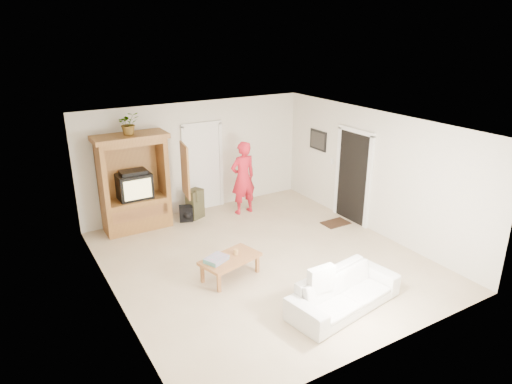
% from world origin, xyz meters
% --- Properties ---
extents(floor, '(6.00, 6.00, 0.00)m').
position_xyz_m(floor, '(0.00, 0.00, 0.00)').
color(floor, tan).
rests_on(floor, ground).
extents(ceiling, '(6.00, 6.00, 0.00)m').
position_xyz_m(ceiling, '(0.00, 0.00, 2.60)').
color(ceiling, white).
rests_on(ceiling, floor).
extents(wall_back, '(5.50, 0.00, 5.50)m').
position_xyz_m(wall_back, '(0.00, 3.00, 1.30)').
color(wall_back, silver).
rests_on(wall_back, floor).
extents(wall_front, '(5.50, 0.00, 5.50)m').
position_xyz_m(wall_front, '(0.00, -3.00, 1.30)').
color(wall_front, silver).
rests_on(wall_front, floor).
extents(wall_left, '(0.00, 6.00, 6.00)m').
position_xyz_m(wall_left, '(-2.75, 0.00, 1.30)').
color(wall_left, silver).
rests_on(wall_left, floor).
extents(wall_right, '(0.00, 6.00, 6.00)m').
position_xyz_m(wall_right, '(2.75, 0.00, 1.30)').
color(wall_right, silver).
rests_on(wall_right, floor).
extents(armoire, '(1.82, 1.14, 2.10)m').
position_xyz_m(armoire, '(-1.58, 2.66, 0.91)').
color(armoire, olive).
rests_on(armoire, floor).
extents(door_back, '(0.85, 0.05, 2.04)m').
position_xyz_m(door_back, '(0.15, 2.97, 1.02)').
color(door_back, white).
rests_on(door_back, floor).
extents(doorway_right, '(0.05, 0.90, 2.04)m').
position_xyz_m(doorway_right, '(2.73, 0.60, 1.02)').
color(doorway_right, black).
rests_on(doorway_right, floor).
extents(framed_picture, '(0.03, 0.60, 0.48)m').
position_xyz_m(framed_picture, '(2.73, 1.90, 1.60)').
color(framed_picture, black).
rests_on(framed_picture, wall_right).
extents(doormat, '(0.60, 0.40, 0.02)m').
position_xyz_m(doormat, '(2.30, 0.60, 0.01)').
color(doormat, '#382316').
rests_on(doormat, floor).
extents(plant, '(0.44, 0.38, 0.47)m').
position_xyz_m(plant, '(-1.60, 2.63, 2.34)').
color(plant, '#4C7238').
rests_on(plant, armoire).
extents(man, '(0.65, 0.44, 1.74)m').
position_xyz_m(man, '(0.83, 2.23, 0.87)').
color(man, red).
rests_on(man, floor).
extents(sofa, '(2.03, 1.05, 0.57)m').
position_xyz_m(sofa, '(0.27, -1.99, 0.28)').
color(sofa, silver).
rests_on(sofa, floor).
extents(coffee_table, '(1.16, 0.82, 0.39)m').
position_xyz_m(coffee_table, '(-0.83, -0.25, 0.34)').
color(coffee_table, '#9E6A36').
rests_on(coffee_table, floor).
extents(towel, '(0.46, 0.41, 0.08)m').
position_xyz_m(towel, '(-1.10, -0.25, 0.43)').
color(towel, '#C9438C').
rests_on(towel, coffee_table).
extents(candle, '(0.08, 0.08, 0.10)m').
position_xyz_m(candle, '(-0.69, -0.20, 0.44)').
color(candle, tan).
rests_on(candle, coffee_table).
extents(backpack_black, '(0.35, 0.27, 0.37)m').
position_xyz_m(backpack_black, '(-0.56, 2.43, 0.19)').
color(backpack_black, black).
rests_on(backpack_black, floor).
extents(backpack_olive, '(0.44, 0.39, 0.68)m').
position_xyz_m(backpack_olive, '(-0.28, 2.53, 0.34)').
color(backpack_olive, '#47442B').
rests_on(backpack_olive, floor).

